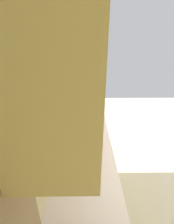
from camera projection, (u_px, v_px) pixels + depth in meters
The scene contains 7 objects.
ground_plane at pixel (170, 173), 2.61m from camera, with size 6.87×6.87×0.00m, color beige.
wall_back at pixel (57, 94), 2.00m from camera, with size 4.42×0.12×2.74m, color beige.
counter_run at pixel (85, 171), 2.05m from camera, with size 3.52×0.61×0.91m.
upper_cabinets at pixel (71, 50), 1.41m from camera, with size 2.30×0.35×0.75m.
oven_range at pixel (86, 106), 3.91m from camera, with size 0.64×0.63×1.09m.
microwave at pixel (84, 98), 2.71m from camera, with size 0.50×0.38×0.33m.
bowl at pixel (94, 141), 1.82m from camera, with size 0.16×0.16×0.07m.
Camera 1 is at (-1.90, 1.37, 2.04)m, focal length 25.62 mm.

